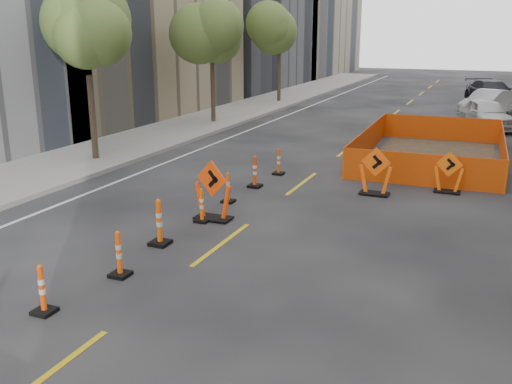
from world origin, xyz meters
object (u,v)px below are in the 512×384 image
at_px(channelizer_8, 279,161).
at_px(channelizer_6, 228,187).
at_px(chevron_sign_left, 213,190).
at_px(chevron_sign_center, 375,171).
at_px(chevron_sign_right, 449,172).
at_px(parked_car_near, 486,114).
at_px(parked_car_far, 491,92).
at_px(channelizer_2, 42,289).
at_px(channelizer_7, 255,172).
at_px(parked_car_mid, 488,103).
at_px(channelizer_5, 202,205).
at_px(channelizer_4, 159,222).
at_px(channelizer_3, 119,254).

bearing_deg(channelizer_8, channelizer_6, -92.71).
xyz_separation_m(chevron_sign_left, chevron_sign_center, (3.50, 4.09, -0.07)).
distance_m(chevron_sign_right, parked_car_near, 13.41).
relative_size(channelizer_8, parked_car_far, 0.17).
height_order(channelizer_8, parked_car_near, parked_car_near).
bearing_deg(channelizer_2, channelizer_7, 89.05).
xyz_separation_m(channelizer_6, channelizer_8, (0.18, 3.74, 0.01)).
bearing_deg(parked_car_mid, channelizer_5, -81.05).
distance_m(channelizer_2, channelizer_4, 3.74).
xyz_separation_m(channelizer_7, channelizer_8, (0.11, 1.87, -0.05)).
relative_size(channelizer_4, channelizer_6, 1.24).
xyz_separation_m(channelizer_2, channelizer_3, (0.30, 1.87, 0.02)).
height_order(channelizer_2, chevron_sign_left, chevron_sign_left).
distance_m(channelizer_5, parked_car_far, 30.29).
height_order(channelizer_7, parked_car_far, parked_car_far).
distance_m(chevron_sign_center, parked_car_far, 25.38).
relative_size(chevron_sign_center, parked_car_mid, 0.33).
xyz_separation_m(channelizer_4, channelizer_6, (0.00, 3.74, -0.11)).
xyz_separation_m(channelizer_8, parked_car_far, (6.39, 23.99, 0.33)).
xyz_separation_m(channelizer_3, channelizer_7, (-0.14, 7.48, 0.03)).
height_order(channelizer_3, chevron_sign_right, chevron_sign_right).
bearing_deg(channelizer_2, parked_car_mid, 77.41).
relative_size(channelizer_3, channelizer_4, 0.88).
distance_m(channelizer_5, parked_car_near, 19.95).
xyz_separation_m(channelizer_8, chevron_sign_right, (5.70, -0.12, 0.19)).
relative_size(channelizer_5, channelizer_8, 0.98).
bearing_deg(chevron_sign_left, chevron_sign_right, 56.35).
xyz_separation_m(channelizer_6, parked_car_far, (6.56, 27.73, 0.35)).
bearing_deg(chevron_sign_right, channelizer_2, -118.09).
xyz_separation_m(channelizer_3, channelizer_4, (-0.21, 1.87, 0.07)).
bearing_deg(channelizer_3, channelizer_5, 91.23).
bearing_deg(channelizer_5, channelizer_7, 90.93).
bearing_deg(channelizer_2, channelizer_8, 88.64).
relative_size(channelizer_6, channelizer_7, 0.88).
bearing_deg(chevron_sign_center, parked_car_far, 86.04).
xyz_separation_m(channelizer_2, channelizer_7, (0.16, 9.35, 0.05)).
distance_m(channelizer_6, channelizer_8, 3.75).
bearing_deg(channelizer_6, channelizer_5, -86.13).
xyz_separation_m(channelizer_2, parked_car_near, (6.65, 24.50, 0.28)).
bearing_deg(channelizer_6, channelizer_3, -87.89).
bearing_deg(parked_car_far, channelizer_5, -124.18).
xyz_separation_m(channelizer_7, parked_car_mid, (6.45, 20.22, 0.22)).
bearing_deg(channelizer_6, channelizer_4, -90.01).
bearing_deg(chevron_sign_left, parked_car_far, 91.18).
height_order(chevron_sign_right, parked_car_near, parked_car_near).
xyz_separation_m(channelizer_6, channelizer_7, (0.07, 1.87, 0.07)).
height_order(channelizer_4, channelizer_6, channelizer_4).
bearing_deg(channelizer_4, chevron_sign_left, 81.48).
relative_size(channelizer_2, chevron_sign_right, 0.71).
bearing_deg(channelizer_3, channelizer_8, 90.18).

